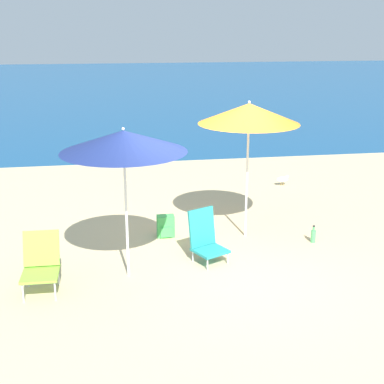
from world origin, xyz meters
name	(u,v)px	position (x,y,z in m)	size (l,w,h in m)	color
ground_plane	(217,260)	(0.00, 0.00, 0.00)	(60.00, 60.00, 0.00)	#D1BA89
sea_water	(127,84)	(0.00, 26.26, 0.00)	(60.00, 40.00, 0.01)	navy
beach_umbrella_orange	(249,114)	(0.67, 0.88, 2.05)	(1.61, 1.61, 2.25)	white
beach_umbrella_navy	(124,141)	(-1.33, -0.31, 1.92)	(1.68, 1.68, 2.11)	white
beach_chair_lime	(41,262)	(-2.48, -0.53, 0.39)	(0.48, 0.63, 0.76)	silver
beach_chair_teal	(206,238)	(-0.17, 0.04, 0.36)	(0.61, 0.63, 0.78)	silver
backpack_green	(166,226)	(-0.64, 1.07, 0.18)	(0.29, 0.21, 0.37)	#47B756
water_bottle	(313,236)	(1.69, 0.42, 0.11)	(0.08, 0.08, 0.29)	#4CB266
seagull	(283,179)	(2.26, 3.63, 0.14)	(0.27, 0.11, 0.23)	gold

